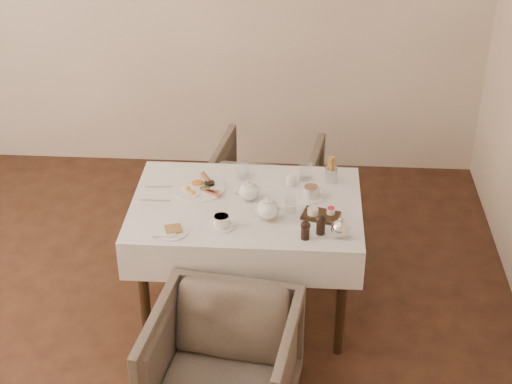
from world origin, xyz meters
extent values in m
plane|color=black|center=(0.00, 0.00, 0.00)|extent=(5.00, 5.00, 0.00)
cube|color=black|center=(0.61, 0.67, 0.72)|extent=(1.20, 0.80, 0.04)
cube|color=white|center=(0.61, 0.67, 0.64)|extent=(1.28, 0.88, 0.23)
cylinder|color=black|center=(0.07, 1.01, 0.35)|extent=(0.06, 0.06, 0.70)
cylinder|color=black|center=(1.15, 1.01, 0.35)|extent=(0.06, 0.06, 0.70)
cylinder|color=black|center=(0.07, 0.33, 0.35)|extent=(0.06, 0.06, 0.70)
cylinder|color=black|center=(1.15, 0.33, 0.35)|extent=(0.06, 0.06, 0.70)
imported|color=brown|center=(0.56, -0.18, 0.33)|extent=(0.79, 0.81, 0.65)
imported|color=brown|center=(0.68, 1.57, 0.32)|extent=(0.78, 0.80, 0.64)
cylinder|color=white|center=(0.33, 0.80, 0.76)|extent=(0.30, 0.30, 0.01)
ellipsoid|color=#C46A23|center=(0.32, 0.85, 0.78)|extent=(0.08, 0.07, 0.03)
cylinder|color=brown|center=(0.36, 0.89, 0.78)|extent=(0.08, 0.11, 0.03)
cylinder|color=black|center=(0.39, 0.84, 0.77)|extent=(0.06, 0.06, 0.02)
cube|color=maroon|center=(0.41, 0.75, 0.77)|extent=(0.11, 0.08, 0.01)
ellipsoid|color=#264C19|center=(0.37, 0.80, 0.77)|extent=(0.06, 0.05, 0.02)
cylinder|color=white|center=(0.24, 0.35, 0.76)|extent=(0.17, 0.17, 0.01)
cube|color=olive|center=(0.25, 0.36, 0.77)|extent=(0.11, 0.11, 0.01)
cube|color=white|center=(0.21, 0.33, 0.76)|extent=(0.12, 0.09, 0.01)
cylinder|color=white|center=(0.86, 0.89, 0.79)|extent=(0.07, 0.07, 0.07)
cylinder|color=white|center=(0.50, 0.43, 0.76)|extent=(0.14, 0.14, 0.01)
cylinder|color=white|center=(0.50, 0.43, 0.79)|extent=(0.12, 0.12, 0.06)
cylinder|color=#996645|center=(0.50, 0.43, 0.82)|extent=(0.08, 0.08, 0.00)
cylinder|color=white|center=(0.97, 0.75, 0.76)|extent=(0.14, 0.14, 0.01)
cylinder|color=white|center=(0.97, 0.75, 0.79)|extent=(0.10, 0.10, 0.06)
cylinder|color=#996645|center=(0.97, 0.75, 0.82)|extent=(0.08, 0.08, 0.00)
cylinder|color=silver|center=(0.57, 0.95, 0.80)|extent=(0.07, 0.07, 0.10)
cylinder|color=silver|center=(0.86, 0.60, 0.80)|extent=(0.08, 0.08, 0.09)
cylinder|color=silver|center=(0.94, 0.96, 0.81)|extent=(0.09, 0.09, 0.10)
cube|color=black|center=(1.03, 0.56, 0.76)|extent=(0.22, 0.18, 0.02)
cylinder|color=white|center=(0.98, 0.56, 0.79)|extent=(0.06, 0.06, 0.03)
cylinder|color=maroon|center=(1.08, 0.57, 0.79)|extent=(0.05, 0.05, 0.03)
cylinder|color=silver|center=(1.09, 0.94, 0.80)|extent=(0.07, 0.07, 0.09)
cube|color=silver|center=(0.11, 0.81, 0.76)|extent=(0.18, 0.03, 0.00)
cube|color=silver|center=(0.10, 0.66, 0.76)|extent=(0.17, 0.01, 0.00)
camera|label=1|loc=(0.91, -3.02, 3.06)|focal=55.00mm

